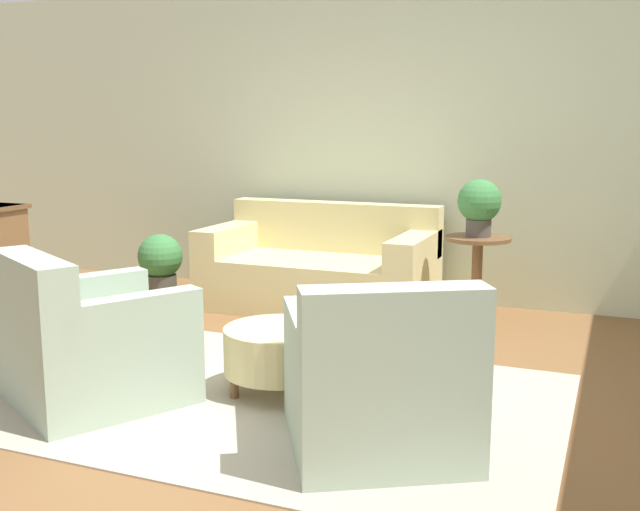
{
  "coord_description": "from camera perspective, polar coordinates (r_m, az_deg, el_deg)",
  "views": [
    {
      "loc": [
        1.84,
        -3.64,
        1.55
      ],
      "look_at": [
        0.15,
        0.55,
        0.75
      ],
      "focal_mm": 42.0,
      "sensor_mm": 36.0,
      "label": 1
    }
  ],
  "objects": [
    {
      "name": "side_table",
      "position": [
        5.78,
        11.87,
        -0.88
      ],
      "size": [
        0.49,
        0.49,
        0.71
      ],
      "color": "brown",
      "rests_on": "ground_plane"
    },
    {
      "name": "ground_plane",
      "position": [
        4.36,
        -4.62,
        -10.81
      ],
      "size": [
        16.0,
        16.0,
        0.0
      ],
      "primitive_type": "plane",
      "color": "brown"
    },
    {
      "name": "potted_plant_floor",
      "position": [
        6.87,
        -12.07,
        -0.49
      ],
      "size": [
        0.4,
        0.4,
        0.58
      ],
      "color": "#4C4742",
      "rests_on": "ground_plane"
    },
    {
      "name": "potted_plant_on_side_table",
      "position": [
        5.71,
        12.04,
        3.86
      ],
      "size": [
        0.33,
        0.33,
        0.43
      ],
      "color": "#4C4742",
      "rests_on": "side_table"
    },
    {
      "name": "wall_back",
      "position": [
        6.68,
        6.08,
        8.7
      ],
      "size": [
        9.46,
        0.12,
        2.8
      ],
      "color": "beige",
      "rests_on": "ground_plane"
    },
    {
      "name": "ottoman_table",
      "position": [
        4.36,
        -3.11,
        -7.2
      ],
      "size": [
        0.64,
        0.64,
        0.38
      ],
      "color": "beige",
      "rests_on": "rug"
    },
    {
      "name": "armchair_right",
      "position": [
        3.59,
        4.56,
        -9.84
      ],
      "size": [
        1.15,
        1.17,
        0.86
      ],
      "color": "#9EB29E",
      "rests_on": "rug"
    },
    {
      "name": "couch",
      "position": [
        6.35,
        0.03,
        -1.16
      ],
      "size": [
        1.9,
        0.98,
        0.87
      ],
      "color": "beige",
      "rests_on": "ground_plane"
    },
    {
      "name": "rug",
      "position": [
        4.36,
        -4.63,
        -10.75
      ],
      "size": [
        3.36,
        2.16,
        0.01
      ],
      "color": "#B2A893",
      "rests_on": "ground_plane"
    },
    {
      "name": "armchair_left",
      "position": [
        4.37,
        -17.16,
        -6.62
      ],
      "size": [
        1.15,
        1.17,
        0.86
      ],
      "color": "#9EB29E",
      "rests_on": "rug"
    }
  ]
}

